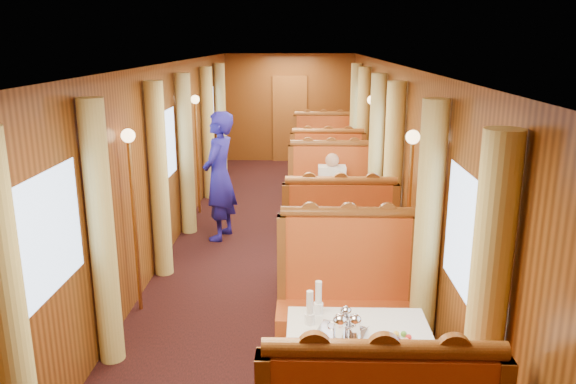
{
  "coord_description": "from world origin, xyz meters",
  "views": [
    {
      "loc": [
        0.34,
        -7.19,
        2.79
      ],
      "look_at": [
        0.15,
        -0.77,
        1.05
      ],
      "focal_mm": 35.0,
      "sensor_mm": 36.0,
      "label": 1
    }
  ],
  "objects_px": {
    "teapot_back": "(346,318)",
    "fruit_plate": "(401,340)",
    "passenger": "(332,185)",
    "tea_tray": "(341,332)",
    "rose_vase_far": "(325,140)",
    "teapot_left": "(340,329)",
    "teapot_right": "(355,329)",
    "banquette_far_fwd": "(327,178)",
    "banquette_mid_aft": "(331,201)",
    "banquette_mid_fwd": "(338,249)",
    "rose_vase_mid": "(334,186)",
    "banquette_far_aft": "(323,156)",
    "table_far": "(325,168)",
    "banquette_near_aft": "(347,307)",
    "table_mid": "(334,226)",
    "table_near": "(357,375)",
    "steward": "(219,176)"
  },
  "relations": [
    {
      "from": "teapot_back",
      "to": "fruit_plate",
      "type": "xyz_separation_m",
      "value": [
        0.37,
        -0.23,
        -0.04
      ]
    },
    {
      "from": "passenger",
      "to": "tea_tray",
      "type": "bearing_deg",
      "value": -91.78
    },
    {
      "from": "rose_vase_far",
      "to": "teapot_left",
      "type": "bearing_deg",
      "value": -91.2
    },
    {
      "from": "teapot_right",
      "to": "rose_vase_far",
      "type": "relative_size",
      "value": 0.44
    },
    {
      "from": "banquette_far_fwd",
      "to": "teapot_right",
      "type": "height_order",
      "value": "banquette_far_fwd"
    },
    {
      "from": "banquette_mid_aft",
      "to": "tea_tray",
      "type": "bearing_deg",
      "value": -91.68
    },
    {
      "from": "banquette_mid_aft",
      "to": "banquette_far_fwd",
      "type": "xyz_separation_m",
      "value": [
        0.0,
        1.47,
        0.0
      ]
    },
    {
      "from": "banquette_mid_fwd",
      "to": "teapot_right",
      "type": "xyz_separation_m",
      "value": [
        -0.04,
        -2.58,
        0.39
      ]
    },
    {
      "from": "teapot_back",
      "to": "rose_vase_mid",
      "type": "height_order",
      "value": "rose_vase_mid"
    },
    {
      "from": "fruit_plate",
      "to": "teapot_back",
      "type": "bearing_deg",
      "value": 148.36
    },
    {
      "from": "banquette_mid_fwd",
      "to": "teapot_left",
      "type": "relative_size",
      "value": 7.87
    },
    {
      "from": "banquette_mid_fwd",
      "to": "teapot_back",
      "type": "height_order",
      "value": "banquette_mid_fwd"
    },
    {
      "from": "banquette_far_aft",
      "to": "rose_vase_mid",
      "type": "xyz_separation_m",
      "value": [
        -0.01,
        -4.51,
        0.5
      ]
    },
    {
      "from": "banquette_mid_aft",
      "to": "rose_vase_far",
      "type": "distance_m",
      "value": 2.53
    },
    {
      "from": "tea_tray",
      "to": "rose_vase_far",
      "type": "relative_size",
      "value": 0.94
    },
    {
      "from": "banquette_mid_fwd",
      "to": "table_far",
      "type": "xyz_separation_m",
      "value": [
        0.0,
        4.51,
        -0.05
      ]
    },
    {
      "from": "tea_tray",
      "to": "passenger",
      "type": "relative_size",
      "value": 0.45
    },
    {
      "from": "banquette_near_aft",
      "to": "banquette_far_aft",
      "type": "distance_m",
      "value": 7.0
    },
    {
      "from": "table_far",
      "to": "rose_vase_mid",
      "type": "relative_size",
      "value": 2.92
    },
    {
      "from": "teapot_right",
      "to": "rose_vase_mid",
      "type": "xyz_separation_m",
      "value": [
        0.03,
        3.6,
        0.11
      ]
    },
    {
      "from": "teapot_back",
      "to": "fruit_plate",
      "type": "bearing_deg",
      "value": -37.14
    },
    {
      "from": "teapot_left",
      "to": "teapot_back",
      "type": "relative_size",
      "value": 1.2
    },
    {
      "from": "table_far",
      "to": "table_mid",
      "type": "bearing_deg",
      "value": -90.0
    },
    {
      "from": "banquette_mid_aft",
      "to": "table_far",
      "type": "xyz_separation_m",
      "value": [
        0.0,
        2.49,
        -0.05
      ]
    },
    {
      "from": "teapot_back",
      "to": "banquette_mid_aft",
      "type": "bearing_deg",
      "value": 83.32
    },
    {
      "from": "banquette_far_fwd",
      "to": "fruit_plate",
      "type": "relative_size",
      "value": 6.3
    },
    {
      "from": "table_near",
      "to": "tea_tray",
      "type": "height_order",
      "value": "tea_tray"
    },
    {
      "from": "teapot_left",
      "to": "teapot_right",
      "type": "distance_m",
      "value": 0.11
    },
    {
      "from": "banquette_near_aft",
      "to": "rose_vase_mid",
      "type": "bearing_deg",
      "value": 90.15
    },
    {
      "from": "table_near",
      "to": "steward",
      "type": "height_order",
      "value": "steward"
    },
    {
      "from": "table_mid",
      "to": "rose_vase_mid",
      "type": "height_order",
      "value": "rose_vase_mid"
    },
    {
      "from": "banquette_far_fwd",
      "to": "tea_tray",
      "type": "bearing_deg",
      "value": -91.27
    },
    {
      "from": "table_near",
      "to": "rose_vase_mid",
      "type": "xyz_separation_m",
      "value": [
        -0.01,
        3.5,
        0.55
      ]
    },
    {
      "from": "teapot_back",
      "to": "steward",
      "type": "bearing_deg",
      "value": 105.53
    },
    {
      "from": "banquette_near_aft",
      "to": "table_far",
      "type": "relative_size",
      "value": 1.28
    },
    {
      "from": "table_far",
      "to": "rose_vase_mid",
      "type": "xyz_separation_m",
      "value": [
        -0.01,
        -3.5,
        0.55
      ]
    },
    {
      "from": "table_far",
      "to": "teapot_back",
      "type": "xyz_separation_m",
      "value": [
        -0.09,
        -6.93,
        0.43
      ]
    },
    {
      "from": "table_mid",
      "to": "tea_tray",
      "type": "distance_m",
      "value": 3.57
    },
    {
      "from": "teapot_left",
      "to": "rose_vase_mid",
      "type": "distance_m",
      "value": 3.63
    },
    {
      "from": "table_far",
      "to": "banquette_far_fwd",
      "type": "distance_m",
      "value": 1.02
    },
    {
      "from": "banquette_near_aft",
      "to": "teapot_back",
      "type": "xyz_separation_m",
      "value": [
        -0.09,
        -0.94,
        0.38
      ]
    },
    {
      "from": "banquette_far_aft",
      "to": "teapot_left",
      "type": "xyz_separation_m",
      "value": [
        -0.15,
        -8.13,
        0.4
      ]
    },
    {
      "from": "tea_tray",
      "to": "rose_vase_mid",
      "type": "bearing_deg",
      "value": 87.94
    },
    {
      "from": "teapot_left",
      "to": "rose_vase_far",
      "type": "bearing_deg",
      "value": 105.0
    },
    {
      "from": "banquette_far_fwd",
      "to": "banquette_near_aft",
      "type": "bearing_deg",
      "value": -90.0
    },
    {
      "from": "fruit_plate",
      "to": "rose_vase_far",
      "type": "height_order",
      "value": "rose_vase_far"
    },
    {
      "from": "table_near",
      "to": "banquette_mid_fwd",
      "type": "height_order",
      "value": "banquette_mid_fwd"
    },
    {
      "from": "teapot_left",
      "to": "banquette_mid_fwd",
      "type": "bearing_deg",
      "value": 102.97
    },
    {
      "from": "table_near",
      "to": "table_far",
      "type": "bearing_deg",
      "value": 90.0
    },
    {
      "from": "table_mid",
      "to": "teapot_right",
      "type": "xyz_separation_m",
      "value": [
        -0.04,
        -3.6,
        0.44
      ]
    }
  ]
}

